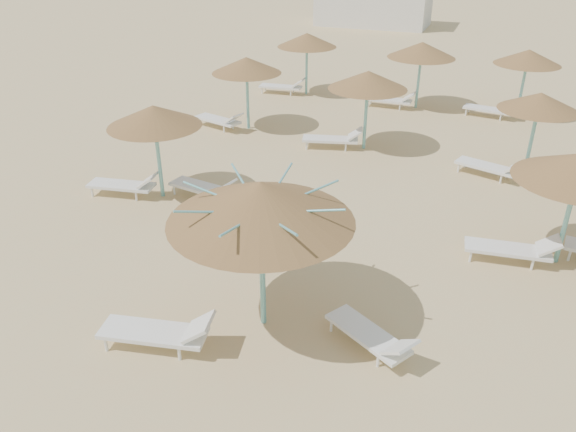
% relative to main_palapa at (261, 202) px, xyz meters
% --- Properties ---
extents(ground, '(120.00, 120.00, 0.00)m').
position_rel_main_palapa_xyz_m(ground, '(-0.27, -0.01, -2.65)').
color(ground, tan).
rests_on(ground, ground).
extents(main_palapa, '(3.40, 3.40, 3.05)m').
position_rel_main_palapa_xyz_m(main_palapa, '(0.00, 0.00, 0.00)').
color(main_palapa, '#6EBCBF').
rests_on(main_palapa, ground).
extents(lounger_main_a, '(2.22, 1.05, 0.78)m').
position_rel_main_palapa_xyz_m(lounger_main_a, '(-1.46, -1.37, -2.28)').
color(lounger_main_a, white).
rests_on(lounger_main_a, ground).
extents(lounger_main_b, '(1.90, 1.44, 0.68)m').
position_rel_main_palapa_xyz_m(lounger_main_b, '(2.19, -0.03, -2.33)').
color(lounger_main_b, white).
rests_on(lounger_main_b, ground).
extents(palapa_field, '(19.16, 14.09, 2.70)m').
position_rel_main_palapa_xyz_m(palapa_field, '(1.99, 9.87, -0.35)').
color(palapa_field, '#6EBCBF').
rests_on(palapa_field, ground).
extents(service_hut, '(8.40, 4.40, 3.25)m').
position_rel_main_palapa_xyz_m(service_hut, '(-6.27, 34.99, -1.01)').
color(service_hut, silver).
rests_on(service_hut, ground).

